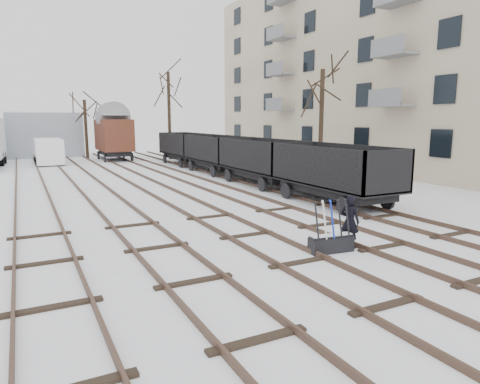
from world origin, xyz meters
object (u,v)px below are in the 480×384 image
object	(u,v)px
ground_frame	(331,242)
panel_van	(48,151)
worker	(350,222)
freight_wagon_a	(334,182)
box_van_wagon	(114,134)

from	to	relation	value
ground_frame	panel_van	distance (m)	30.82
worker	freight_wagon_a	bearing A→B (deg)	-60.41
ground_frame	panel_van	world-z (taller)	panel_van
freight_wagon_a	panel_van	world-z (taller)	freight_wagon_a
worker	panel_van	xyz separation A→B (m)	(-6.30, 30.21, 0.33)
worker	freight_wagon_a	world-z (taller)	freight_wagon_a
panel_van	freight_wagon_a	bearing A→B (deg)	-67.80
freight_wagon_a	box_van_wagon	world-z (taller)	box_van_wagon
box_van_wagon	panel_van	world-z (taller)	box_van_wagon
ground_frame	box_van_wagon	world-z (taller)	box_van_wagon
worker	panel_van	size ratio (longest dim) A/B	0.32
freight_wagon_a	panel_van	size ratio (longest dim) A/B	1.32
worker	freight_wagon_a	size ratio (longest dim) A/B	0.25
freight_wagon_a	panel_van	bearing A→B (deg)	112.47
worker	box_van_wagon	bearing A→B (deg)	-23.81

